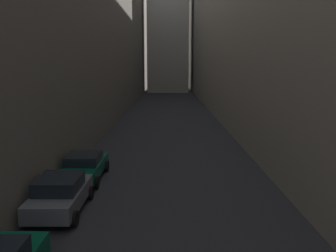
% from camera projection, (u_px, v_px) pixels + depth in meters
% --- Properties ---
extents(ground_plane, '(264.00, 264.00, 0.00)m').
position_uv_depth(ground_plane, '(169.00, 115.00, 43.68)').
color(ground_plane, '#232326').
extents(building_block_left, '(14.67, 108.00, 22.12)m').
position_uv_depth(building_block_left, '(63.00, 23.00, 43.82)').
color(building_block_left, '#60594F').
rests_on(building_block_left, ground).
extents(building_block_right, '(14.62, 108.00, 24.94)m').
position_uv_depth(building_block_right, '(274.00, 11.00, 43.53)').
color(building_block_right, gray).
rests_on(building_block_right, ground).
extents(parked_car_left_third, '(2.04, 4.10, 1.53)m').
position_uv_depth(parked_car_left_third, '(61.00, 194.00, 14.76)').
color(parked_car_left_third, '#4C4C51').
rests_on(parked_car_left_third, ground).
extents(parked_car_left_far, '(2.04, 4.34, 1.41)m').
position_uv_depth(parked_car_left_far, '(85.00, 166.00, 18.96)').
color(parked_car_left_far, '#05472D').
rests_on(parked_car_left_far, ground).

